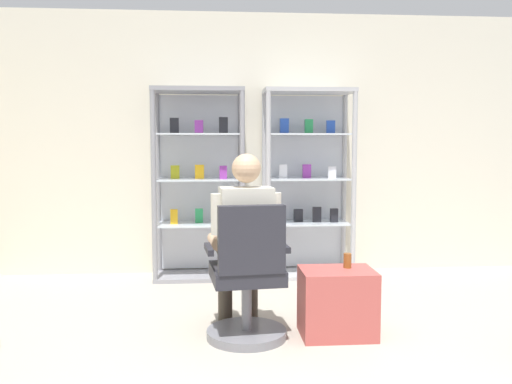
{
  "coord_description": "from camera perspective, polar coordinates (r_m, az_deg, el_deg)",
  "views": [
    {
      "loc": [
        -0.4,
        -2.67,
        1.36
      ],
      "look_at": [
        -0.09,
        1.27,
        1.0
      ],
      "focal_mm": 37.68,
      "sensor_mm": 36.0,
      "label": 1
    }
  ],
  "objects": [
    {
      "name": "back_wall",
      "position": [
        5.69,
        -0.47,
        5.1
      ],
      "size": [
        6.0,
        0.1,
        2.7
      ],
      "primitive_type": "cube",
      "color": "silver",
      "rests_on": "ground"
    },
    {
      "name": "display_cabinet_right",
      "position": [
        5.54,
        5.4,
        1.05
      ],
      "size": [
        0.9,
        0.45,
        1.9
      ],
      "color": "#B7B7BC",
      "rests_on": "ground"
    },
    {
      "name": "tea_glass",
      "position": [
        3.91,
        9.68,
        -7.19
      ],
      "size": [
        0.06,
        0.06,
        0.1
      ],
      "primitive_type": "cylinder",
      "color": "brown",
      "rests_on": "storage_crate"
    },
    {
      "name": "office_chair",
      "position": [
        3.73,
        -0.88,
        -9.83
      ],
      "size": [
        0.59,
        0.56,
        0.96
      ],
      "color": "slate",
      "rests_on": "ground"
    },
    {
      "name": "seated_shopkeeper",
      "position": [
        3.82,
        -1.29,
        -4.58
      ],
      "size": [
        0.52,
        0.59,
        1.29
      ],
      "color": "#3F382D",
      "rests_on": "ground"
    },
    {
      "name": "storage_crate",
      "position": [
        3.91,
        8.6,
        -11.54
      ],
      "size": [
        0.51,
        0.38,
        0.47
      ],
      "primitive_type": "cube",
      "color": "#B24C47",
      "rests_on": "ground"
    },
    {
      "name": "display_cabinet_left",
      "position": [
        5.46,
        -6.06,
        0.99
      ],
      "size": [
        0.9,
        0.45,
        1.9
      ],
      "color": "gray",
      "rests_on": "ground"
    }
  ]
}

